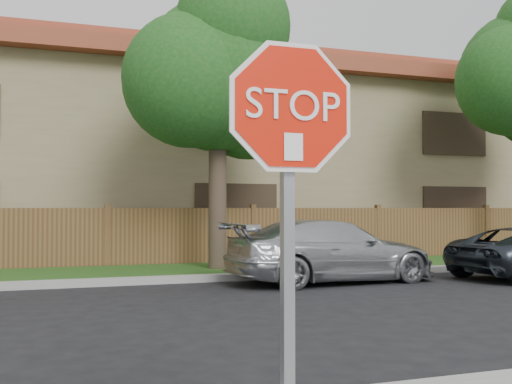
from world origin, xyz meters
name	(u,v)px	position (x,y,z in m)	size (l,w,h in m)	color
far_curb	(121,281)	(0.00, 8.15, 0.07)	(70.00, 0.30, 0.15)	gray
grass_strip	(113,274)	(0.00, 9.80, 0.06)	(70.00, 3.00, 0.12)	#1E4714
fence	(107,239)	(0.00, 11.40, 0.80)	(70.00, 0.12, 1.60)	#53341D
apartment_building	(93,153)	(0.00, 17.00, 3.53)	(35.20, 9.20, 7.20)	#877954
tree_mid	(220,75)	(2.52, 9.57, 4.87)	(4.80, 3.90, 7.35)	#382B21
stop_sign	(290,166)	(-0.16, -1.48, 1.83)	(1.01, 0.13, 2.55)	gray
sedan_right	(332,251)	(4.35, 7.15, 0.67)	(1.89, 4.64, 1.35)	#B0B3B8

